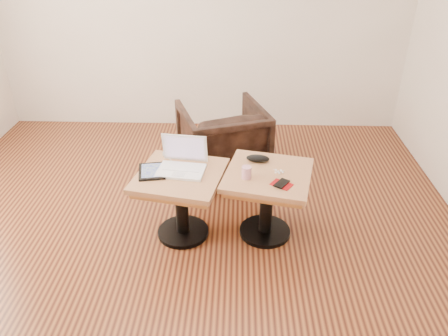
{
  "coord_description": "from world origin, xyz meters",
  "views": [
    {
      "loc": [
        0.42,
        -2.55,
        2.16
      ],
      "look_at": [
        0.33,
        0.15,
        0.6
      ],
      "focal_mm": 35.0,
      "sensor_mm": 36.0,
      "label": 1
    }
  ],
  "objects_px": {
    "laptop": "(182,163)",
    "armchair": "(223,140)",
    "side_table_left": "(181,189)",
    "striped_cup": "(247,172)",
    "side_table_right": "(267,189)"
  },
  "relations": [
    {
      "from": "laptop",
      "to": "armchair",
      "type": "xyz_separation_m",
      "value": [
        0.26,
        0.9,
        -0.26
      ]
    },
    {
      "from": "side_table_left",
      "to": "striped_cup",
      "type": "xyz_separation_m",
      "value": [
        0.48,
        -0.05,
        0.18
      ]
    },
    {
      "from": "laptop",
      "to": "striped_cup",
      "type": "relative_size",
      "value": 4.11
    },
    {
      "from": "laptop",
      "to": "armchair",
      "type": "distance_m",
      "value": 0.97
    },
    {
      "from": "armchair",
      "to": "striped_cup",
      "type": "bearing_deg",
      "value": 82.39
    },
    {
      "from": "laptop",
      "to": "armchair",
      "type": "bearing_deg",
      "value": 81.25
    },
    {
      "from": "side_table_left",
      "to": "side_table_right",
      "type": "distance_m",
      "value": 0.64
    },
    {
      "from": "side_table_right",
      "to": "laptop",
      "type": "xyz_separation_m",
      "value": [
        -0.63,
        0.03,
        0.19
      ]
    },
    {
      "from": "side_table_left",
      "to": "side_table_right",
      "type": "relative_size",
      "value": 0.99
    },
    {
      "from": "side_table_right",
      "to": "laptop",
      "type": "bearing_deg",
      "value": -170.56
    },
    {
      "from": "side_table_left",
      "to": "armchair",
      "type": "height_order",
      "value": "armchair"
    },
    {
      "from": "side_table_left",
      "to": "armchair",
      "type": "bearing_deg",
      "value": 85.66
    },
    {
      "from": "side_table_left",
      "to": "laptop",
      "type": "bearing_deg",
      "value": 89.98
    },
    {
      "from": "side_table_right",
      "to": "striped_cup",
      "type": "xyz_separation_m",
      "value": [
        -0.16,
        -0.08,
        0.18
      ]
    },
    {
      "from": "side_table_left",
      "to": "striped_cup",
      "type": "height_order",
      "value": "striped_cup"
    }
  ]
}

